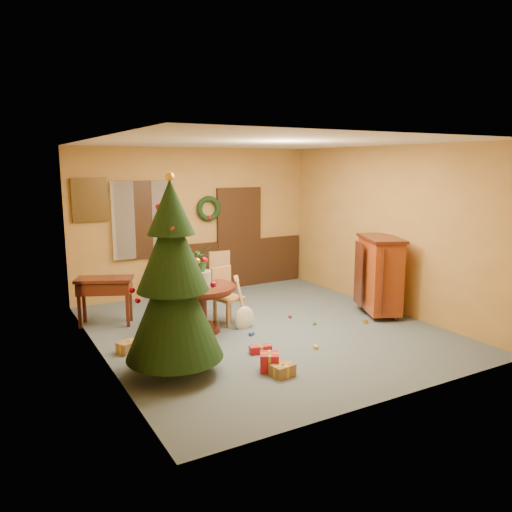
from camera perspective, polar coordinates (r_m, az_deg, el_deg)
room_envelope at (r=10.18m, az=-5.67°, el=2.15°), size 5.50×5.50×5.50m
dining_table at (r=7.79m, az=-6.28°, el=-4.98°), size 1.07×1.07×0.74m
urn at (r=7.70m, az=-6.33°, el=-2.57°), size 0.32×0.32×0.23m
centerpiece_plant at (r=7.64m, az=-6.38°, el=-0.29°), size 0.35×0.31×0.39m
chair_near at (r=8.21m, az=-3.49°, el=-4.28°), size 0.49×0.49×0.92m
chair_far at (r=9.65m, az=-4.40°, el=-1.94°), size 0.45×0.45×0.96m
guitar at (r=7.92m, az=-1.36°, el=-5.48°), size 0.46×0.59×0.79m
plant_stand at (r=9.55m, az=-9.21°, el=-2.18°), size 0.32×0.32×0.82m
stand_plant at (r=9.45m, az=-9.30°, el=0.90°), size 0.26×0.22×0.42m
christmas_tree at (r=6.14m, az=-9.48°, el=-2.88°), size 1.21×1.21×2.49m
writing_desk at (r=8.42m, az=-16.91°, el=-3.68°), size 0.98×0.75×0.78m
sideboard at (r=8.87m, az=13.96°, el=-1.91°), size 0.95×1.20×1.36m
gift_a at (r=6.34m, az=3.07°, el=-12.89°), size 0.30×0.24×0.15m
gift_b at (r=6.45m, az=1.55°, el=-12.02°), size 0.32×0.32×0.24m
gift_c at (r=7.28m, az=-14.37°, el=-10.02°), size 0.34×0.30×0.16m
gift_d at (r=7.03m, az=0.51°, el=-10.62°), size 0.32×0.19×0.11m
toy_a at (r=7.71m, az=-0.52°, el=-8.92°), size 0.09×0.07×0.05m
toy_b at (r=8.25m, az=6.72°, el=-7.64°), size 0.06×0.06×0.06m
toy_c at (r=7.24m, az=6.87°, el=-10.31°), size 0.09×0.09×0.05m
toy_d at (r=8.56m, az=3.92°, el=-6.91°), size 0.06×0.06×0.06m
toy_e at (r=8.46m, az=12.42°, el=-7.39°), size 0.09×0.06×0.05m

